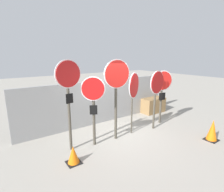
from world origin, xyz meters
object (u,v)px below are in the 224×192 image
object	(u,v)px
stop_sign_5	(162,88)
traffic_cone_0	(73,155)
storage_crate	(151,104)
stop_sign_0	(69,88)
stop_sign_1	(93,100)
stop_sign_3	(134,88)
stop_sign_4	(157,88)
traffic_cone_1	(212,130)
stop_sign_2	(117,84)

from	to	relation	value
stop_sign_5	traffic_cone_0	size ratio (longest dim) A/B	4.55
stop_sign_5	storage_crate	xyz separation A→B (m)	(0.86, 1.31, -1.13)
storage_crate	stop_sign_0	bearing A→B (deg)	-165.66
stop_sign_1	stop_sign_3	world-z (taller)	stop_sign_3
stop_sign_4	storage_crate	size ratio (longest dim) A/B	1.89
stop_sign_5	traffic_cone_0	distance (m)	4.24
stop_sign_1	stop_sign_4	size ratio (longest dim) A/B	0.97
traffic_cone_0	traffic_cone_1	distance (m)	4.47
traffic_cone_1	stop_sign_1	bearing A→B (deg)	149.94
stop_sign_3	traffic_cone_0	size ratio (longest dim) A/B	4.58
stop_sign_1	stop_sign_2	size ratio (longest dim) A/B	0.82
traffic_cone_0	stop_sign_2	bearing A→B (deg)	14.50
storage_crate	traffic_cone_1	bearing A→B (deg)	-101.19
traffic_cone_0	stop_sign_1	bearing A→B (deg)	29.16
stop_sign_2	stop_sign_5	bearing A→B (deg)	8.33
stop_sign_5	stop_sign_0	bearing A→B (deg)	-162.94
stop_sign_1	storage_crate	distance (m)	4.34
stop_sign_4	traffic_cone_0	distance (m)	3.67
traffic_cone_0	traffic_cone_1	world-z (taller)	traffic_cone_1
stop_sign_2	stop_sign_4	size ratio (longest dim) A/B	1.19
stop_sign_5	traffic_cone_1	xyz separation A→B (m)	(0.21, -1.95, -1.14)
traffic_cone_1	traffic_cone_0	bearing A→B (deg)	161.40
traffic_cone_0	storage_crate	bearing A→B (deg)	20.61
stop_sign_2	traffic_cone_1	size ratio (longest dim) A/B	3.76
stop_sign_3	stop_sign_5	distance (m)	1.58
traffic_cone_0	storage_crate	world-z (taller)	storage_crate
storage_crate	stop_sign_1	bearing A→B (deg)	-161.49
stop_sign_0	stop_sign_5	distance (m)	3.82
stop_sign_1	traffic_cone_1	distance (m)	4.01
stop_sign_1	stop_sign_4	xyz separation A→B (m)	(2.49, -0.22, 0.12)
stop_sign_3	stop_sign_0	bearing A→B (deg)	147.37
stop_sign_0	stop_sign_3	size ratio (longest dim) A/B	1.21
stop_sign_0	stop_sign_5	bearing A→B (deg)	-9.98
stop_sign_2	storage_crate	distance (m)	3.77
stop_sign_1	traffic_cone_1	size ratio (longest dim) A/B	3.08
stop_sign_3	traffic_cone_0	xyz separation A→B (m)	(-2.45, -0.46, -1.40)
stop_sign_2	stop_sign_4	distance (m)	1.72
stop_sign_3	stop_sign_4	distance (m)	0.96
storage_crate	stop_sign_2	bearing A→B (deg)	-156.29
stop_sign_4	traffic_cone_1	bearing A→B (deg)	-73.58
stop_sign_5	traffic_cone_1	distance (m)	2.27
stop_sign_3	storage_crate	bearing A→B (deg)	1.41
stop_sign_0	stop_sign_1	size ratio (longest dim) A/B	1.22
stop_sign_2	storage_crate	bearing A→B (deg)	29.98
stop_sign_3	stop_sign_2	bearing A→B (deg)	153.70
stop_sign_0	stop_sign_4	size ratio (longest dim) A/B	1.19
stop_sign_4	storage_crate	distance (m)	2.47
stop_sign_4	traffic_cone_0	bearing A→B (deg)	175.19
stop_sign_3	traffic_cone_1	distance (m)	2.90
traffic_cone_0	storage_crate	xyz separation A→B (m)	(4.88, 1.83, 0.12)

